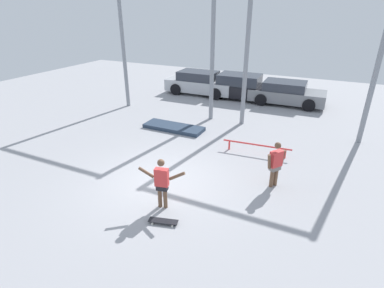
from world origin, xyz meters
The scene contains 11 objects.
ground_plane centered at (0.00, 0.00, 0.00)m, with size 36.00×36.00×0.00m, color #9E9EA3.
skateboarder centered at (0.73, -1.09, 0.82)m, with size 1.28×0.36×1.49m.
skateboard centered at (1.09, -1.69, 0.06)m, with size 0.79×0.40×0.08m.
manual_pad centered at (-1.78, 4.14, 0.08)m, with size 2.75×0.95×0.17m, color #28384C.
grind_rail centered at (2.23, 3.29, 0.31)m, with size 2.55×0.25×0.39m.
canopy_support_left centered at (-3.29, 6.18, 3.66)m, with size 5.18×0.20×6.09m.
canopy_support_right centered at (3.29, 6.18, 3.66)m, with size 5.18×0.20×6.09m.
parked_car_silver centered at (-3.17, 10.19, 0.69)m, with size 4.30×1.95×1.41m.
parked_car_black centered at (-0.54, 10.35, 0.68)m, with size 4.45×2.08×1.43m.
parked_car_grey centered at (2.12, 10.29, 0.63)m, with size 4.14×2.03×1.28m.
bystander centered at (3.27, 1.31, 0.80)m, with size 0.47×0.64×1.47m.
Camera 1 is at (4.39, -6.92, 5.07)m, focal length 28.00 mm.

